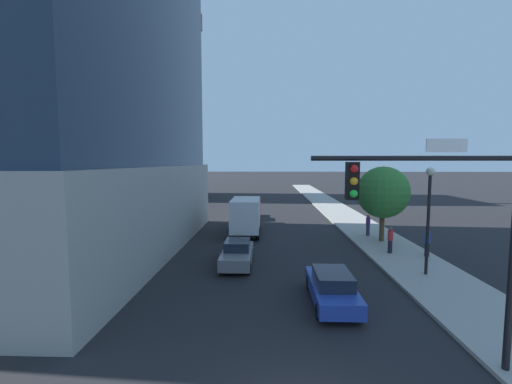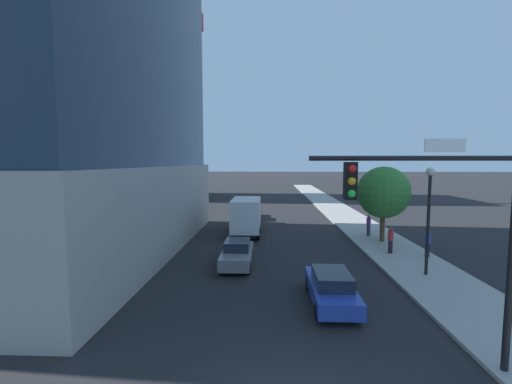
{
  "view_description": "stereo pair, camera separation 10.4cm",
  "coord_description": "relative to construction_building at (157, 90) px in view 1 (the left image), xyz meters",
  "views": [
    {
      "loc": [
        -0.79,
        -6.76,
        6.11
      ],
      "look_at": [
        -1.52,
        14.46,
        4.19
      ],
      "focal_mm": 23.63,
      "sensor_mm": 36.0,
      "label": 1
    },
    {
      "loc": [
        -0.69,
        -6.76,
        6.11
      ],
      "look_at": [
        -1.52,
        14.46,
        4.19
      ],
      "focal_mm": 23.63,
      "sensor_mm": 36.0,
      "label": 2
    }
  ],
  "objects": [
    {
      "name": "street_lamp",
      "position": [
        27.31,
        -40.35,
        -14.43
      ],
      "size": [
        0.44,
        0.44,
        5.67
      ],
      "color": "black",
      "rests_on": "sidewalk"
    },
    {
      "name": "box_truck",
      "position": [
        17.11,
        -30.13,
        -16.56
      ],
      "size": [
        2.27,
        6.56,
        3.09
      ],
      "color": "#B21E1E",
      "rests_on": "ground"
    },
    {
      "name": "traffic_light_pole",
      "position": [
        23.85,
        -48.63,
        -13.6
      ],
      "size": [
        5.77,
        0.48,
        6.64
      ],
      "color": "black",
      "rests_on": "sidewalk"
    },
    {
      "name": "car_white",
      "position": [
        17.11,
        -22.13,
        -17.61
      ],
      "size": [
        1.9,
        4.62,
        1.34
      ],
      "color": "silver",
      "rests_on": "ground"
    },
    {
      "name": "pedestrian_purple_shirt",
      "position": [
        27.03,
        -30.91,
        -17.29
      ],
      "size": [
        0.34,
        0.34,
        1.69
      ],
      "color": "#38334C",
      "rests_on": "sidewalk"
    },
    {
      "name": "construction_building",
      "position": [
        0.0,
        0.0,
        0.0
      ],
      "size": [
        16.13,
        15.88,
        43.17
      ],
      "color": "gray",
      "rests_on": "ground"
    },
    {
      "name": "car_gray",
      "position": [
        17.11,
        -38.67,
        -17.59
      ],
      "size": [
        1.72,
        4.36,
        1.47
      ],
      "color": "slate",
      "rests_on": "ground"
    },
    {
      "name": "car_blue",
      "position": [
        21.66,
        -43.91,
        -17.58
      ],
      "size": [
        1.76,
        4.6,
        1.45
      ],
      "color": "#233D9E",
      "rests_on": "ground"
    },
    {
      "name": "sidewalk",
      "position": [
        27.49,
        -31.3,
        -18.23
      ],
      "size": [
        4.28,
        120.0,
        0.15
      ],
      "primitive_type": "cube",
      "color": "#9E9B93",
      "rests_on": "ground"
    },
    {
      "name": "pedestrian_blue_shirt",
      "position": [
        28.96,
        -36.91,
        -17.28
      ],
      "size": [
        0.34,
        0.34,
        1.7
      ],
      "color": "black",
      "rests_on": "sidewalk"
    },
    {
      "name": "street_tree",
      "position": [
        27.49,
        -32.79,
        -14.48
      ],
      "size": [
        3.85,
        3.85,
        5.61
      ],
      "color": "brown",
      "rests_on": "sidewalk"
    },
    {
      "name": "pedestrian_red_shirt",
      "position": [
        26.91,
        -36.19,
        -17.27
      ],
      "size": [
        0.34,
        0.34,
        1.72
      ],
      "color": "black",
      "rests_on": "sidewalk"
    }
  ]
}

